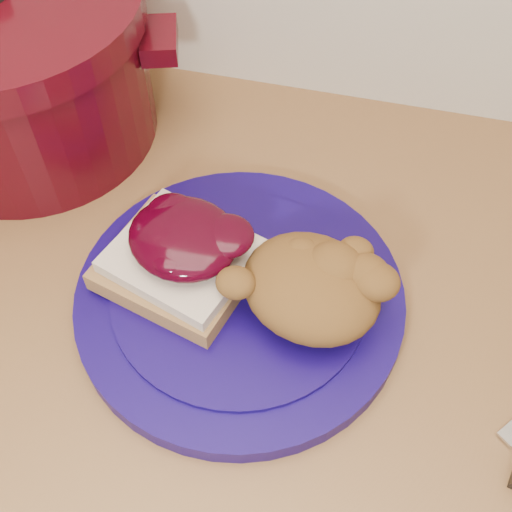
# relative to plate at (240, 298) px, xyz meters

# --- Properties ---
(base_cabinet) EXTENTS (4.00, 0.60, 0.86)m
(base_cabinet) POSITION_rel_plate_xyz_m (0.02, 0.01, -0.48)
(base_cabinet) COLOR beige
(base_cabinet) RESTS_ON floor
(plate) EXTENTS (0.38, 0.38, 0.02)m
(plate) POSITION_rel_plate_xyz_m (0.00, 0.00, 0.00)
(plate) COLOR #10054F
(plate) RESTS_ON wood_countertop
(sandwich) EXTENTS (0.15, 0.14, 0.06)m
(sandwich) POSITION_rel_plate_xyz_m (-0.05, 0.01, 0.04)
(sandwich) COLOR olive
(sandwich) RESTS_ON plate
(stuffing_mound) EXTENTS (0.15, 0.14, 0.06)m
(stuffing_mound) POSITION_rel_plate_xyz_m (0.06, -0.00, 0.04)
(stuffing_mound) COLOR brown
(stuffing_mound) RESTS_ON plate
(dutch_oven) EXTENTS (0.35, 0.35, 0.18)m
(dutch_oven) POSITION_rel_plate_xyz_m (-0.28, 0.17, 0.07)
(dutch_oven) COLOR #3B050D
(dutch_oven) RESTS_ON wood_countertop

